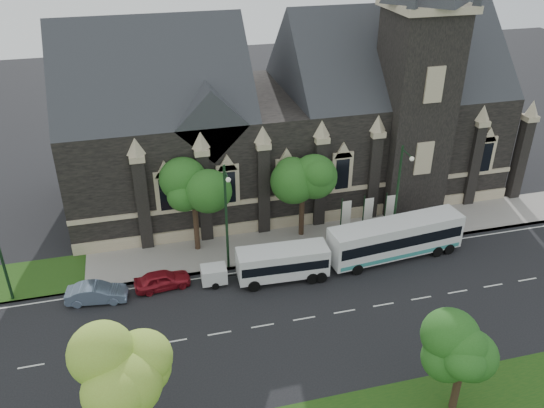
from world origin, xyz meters
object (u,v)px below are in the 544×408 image
object	(u,v)px
banner_flag_right	(388,209)
shuttle_bus	(283,262)
box_trailer	(214,274)
car_far_red	(162,280)
tree_park_east	(467,344)
street_lamp_near	(399,192)
tree_walk_left	(196,187)
street_lamp_mid	(227,213)
tour_coach	(396,238)
tree_park_near	(123,375)
tree_walk_right	(304,174)
banner_flag_left	(344,215)
sedan	(97,293)
banner_flag_center	(367,212)

from	to	relation	value
banner_flag_right	shuttle_bus	size ratio (longest dim) A/B	0.57
box_trailer	car_far_red	xyz separation A→B (m)	(-3.82, 0.47, -0.13)
tree_park_east	street_lamp_near	size ratio (longest dim) A/B	0.70
tree_park_east	banner_flag_right	bearing A→B (deg)	77.35
street_lamp_near	box_trailer	world-z (taller)	street_lamp_near
tree_walk_left	street_lamp_mid	world-z (taller)	street_lamp_mid
tour_coach	shuttle_bus	xyz separation A→B (m)	(-9.57, -0.58, -0.24)
tree_park_near	tree_walk_left	distance (m)	20.38
tree_walk_right	banner_flag_left	size ratio (longest dim) A/B	1.95
tree_walk_left	box_trailer	bearing A→B (deg)	-85.81
street_lamp_mid	banner_flag_right	bearing A→B (deg)	7.60
street_lamp_near	tour_coach	bearing A→B (deg)	-111.29
banner_flag_left	box_trailer	distance (m)	12.29
car_far_red	street_lamp_near	bearing A→B (deg)	-92.21
car_far_red	sedan	bearing A→B (deg)	89.79
banner_flag_left	car_far_red	distance (m)	15.90
tree_walk_left	tree_park_near	bearing A→B (deg)	-107.05
street_lamp_mid	banner_flag_right	world-z (taller)	street_lamp_mid
tree_park_near	tree_park_east	distance (m)	18.04
banner_flag_center	sedan	world-z (taller)	banner_flag_center
tree_park_east	box_trailer	world-z (taller)	tree_park_east
shuttle_bus	sedan	distance (m)	13.84
banner_flag_center	tree_park_near	bearing A→B (deg)	-138.46
tree_walk_left	sedan	bearing A→B (deg)	-148.31
tree_walk_left	shuttle_bus	bearing A→B (deg)	-46.11
tour_coach	tree_walk_left	bearing A→B (deg)	155.52
banner_flag_center	tour_coach	distance (m)	3.74
car_far_red	box_trailer	bearing A→B (deg)	-102.33
tree_park_east	street_lamp_mid	world-z (taller)	street_lamp_mid
tree_walk_left	sedan	xyz separation A→B (m)	(-8.20, -5.06, -5.02)
street_lamp_mid	banner_flag_left	distance (m)	10.81
street_lamp_mid	box_trailer	bearing A→B (deg)	-133.39
sedan	street_lamp_mid	bearing A→B (deg)	-73.95
tree_park_near	banner_flag_right	world-z (taller)	tree_park_near
street_lamp_mid	sedan	size ratio (longest dim) A/B	2.07
tree_park_near	street_lamp_near	xyz separation A→B (m)	(21.77, 15.86, -1.30)
street_lamp_mid	banner_flag_left	world-z (taller)	street_lamp_mid
tree_walk_left	banner_flag_left	xyz separation A→B (m)	(12.08, -1.70, -3.35)
tree_park_east	banner_flag_center	bearing A→B (deg)	83.43
tree_park_east	shuttle_bus	bearing A→B (deg)	114.18
banner_flag_right	tree_walk_left	bearing A→B (deg)	173.96
tour_coach	sedan	bearing A→B (deg)	174.14
shuttle_bus	tour_coach	bearing A→B (deg)	6.00
street_lamp_near	banner_flag_left	size ratio (longest dim) A/B	2.25
sedan	tree_park_east	bearing A→B (deg)	-118.79
tree_walk_right	car_far_red	size ratio (longest dim) A/B	1.87
tour_coach	box_trailer	xyz separation A→B (m)	(-14.79, 0.12, -0.95)
shuttle_bus	car_far_red	world-z (taller)	shuttle_bus
street_lamp_near	street_lamp_mid	distance (m)	14.00
banner_flag_right	tour_coach	bearing A→B (deg)	-104.60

